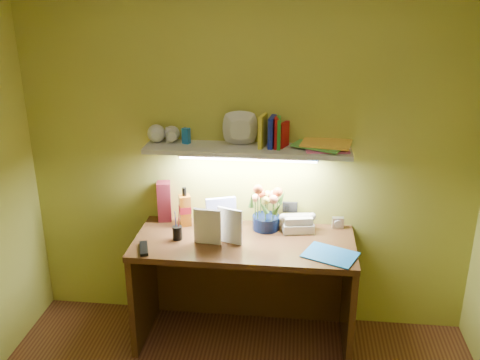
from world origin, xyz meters
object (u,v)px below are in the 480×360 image
(whisky_bottle, at_px, (185,206))
(desk_clock, at_px, (338,223))
(flower_bouquet, at_px, (266,206))
(telephone, at_px, (297,222))
(desk, at_px, (244,291))

(whisky_bottle, bearing_deg, desk_clock, 3.75)
(desk_clock, bearing_deg, flower_bouquet, -178.90)
(flower_bouquet, height_order, telephone, flower_bouquet)
(desk, height_order, whisky_bottle, whisky_bottle)
(flower_bouquet, xyz_separation_m, desk_clock, (0.47, 0.06, -0.12))
(desk, bearing_deg, whisky_bottle, 156.01)
(flower_bouquet, bearing_deg, whisky_bottle, -179.56)
(telephone, bearing_deg, desk_clock, 2.96)
(desk_clock, xyz_separation_m, whisky_bottle, (-1.02, -0.07, 0.10))
(telephone, bearing_deg, desk, -161.66)
(telephone, bearing_deg, flower_bouquet, 168.12)
(flower_bouquet, bearing_deg, desk_clock, 7.51)
(flower_bouquet, relative_size, whisky_bottle, 1.18)
(flower_bouquet, bearing_deg, telephone, -0.97)
(desk, xyz_separation_m, desk_clock, (0.60, 0.25, 0.41))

